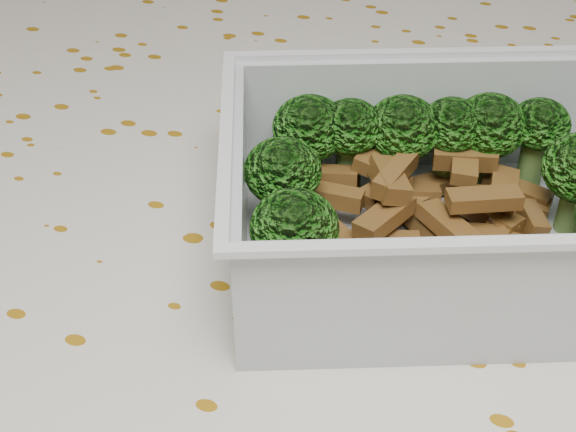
% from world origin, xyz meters
% --- Properties ---
extents(dining_table, '(1.40, 0.90, 0.75)m').
position_xyz_m(dining_table, '(0.00, 0.00, 0.67)').
color(dining_table, brown).
rests_on(dining_table, ground).
extents(tablecloth, '(1.46, 0.96, 0.19)m').
position_xyz_m(tablecloth, '(0.00, 0.00, 0.72)').
color(tablecloth, beige).
rests_on(tablecloth, dining_table).
extents(lunch_container, '(0.24, 0.21, 0.07)m').
position_xyz_m(lunch_container, '(0.06, 0.03, 0.78)').
color(lunch_container, silver).
rests_on(lunch_container, tablecloth).
extents(broccoli_florets, '(0.18, 0.15, 0.05)m').
position_xyz_m(broccoli_florets, '(0.04, 0.05, 0.79)').
color(broccoli_florets, '#608C3F').
rests_on(broccoli_florets, lunch_container).
extents(meat_pile, '(0.12, 0.09, 0.03)m').
position_xyz_m(meat_pile, '(0.05, 0.04, 0.77)').
color(meat_pile, brown).
rests_on(meat_pile, lunch_container).
extents(sausage, '(0.16, 0.08, 0.03)m').
position_xyz_m(sausage, '(0.08, -0.01, 0.78)').
color(sausage, '#C45517').
rests_on(sausage, lunch_container).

